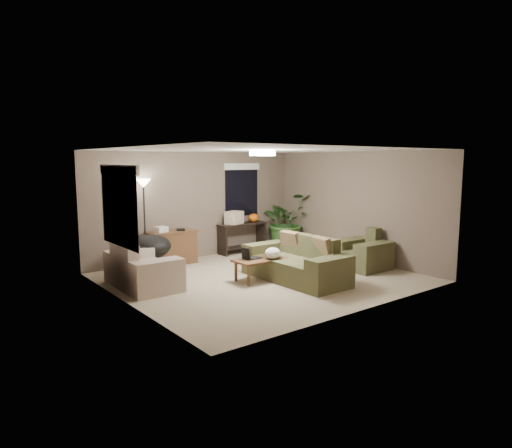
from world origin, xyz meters
TOP-DOWN VIEW (x-y plane):
  - room_shell at (0.00, 0.00)m, footprint 5.50×5.50m
  - main_sofa at (0.43, -0.53)m, footprint 0.95×2.20m
  - throw_pillows at (0.68, -0.53)m, footprint 0.31×1.37m
  - loveseat at (-2.16, 0.82)m, footprint 0.90×1.60m
  - armchair at (2.20, -0.69)m, footprint 0.95×1.00m
  - coffee_table at (-0.15, -0.11)m, footprint 1.00×0.55m
  - laptop at (-0.32, -0.01)m, footprint 0.37×0.24m
  - plastic_bag at (0.05, -0.26)m, footprint 0.38×0.36m
  - desk at (-0.85, 2.16)m, footprint 1.10×0.50m
  - desk_papers at (-1.01, 2.15)m, footprint 0.72×0.31m
  - console_table at (1.16, 2.26)m, footprint 1.30×0.40m
  - pumpkin at (1.51, 2.26)m, footprint 0.30×0.30m
  - cardboard_box at (0.91, 2.26)m, footprint 0.50×0.44m
  - papasan_chair at (-1.58, 1.76)m, footprint 1.13×1.13m
  - floor_lamp at (-1.45, 2.22)m, footprint 0.32×0.32m
  - ceiling_fixture at (0.00, 0.00)m, footprint 0.50×0.50m
  - houseplant at (2.37, 2.00)m, footprint 1.32×1.47m
  - cat_scratching_post at (2.34, 1.21)m, footprint 0.32×0.32m
  - window_left at (-2.73, 0.30)m, footprint 0.05×1.56m
  - window_back at (1.30, 2.48)m, footprint 1.06×0.05m

SIDE VIEW (x-z plane):
  - cat_scratching_post at x=2.34m, z-range -0.04..0.46m
  - main_sofa at x=0.43m, z-range -0.13..0.72m
  - loveseat at x=-2.16m, z-range -0.13..0.72m
  - armchair at x=2.20m, z-range -0.13..0.72m
  - coffee_table at x=-0.15m, z-range 0.15..0.57m
  - desk at x=-0.85m, z-range 0.00..0.75m
  - console_table at x=1.16m, z-range 0.06..0.81m
  - papasan_chair at x=-1.58m, z-range 0.07..0.86m
  - laptop at x=-0.32m, z-range 0.36..0.60m
  - plastic_bag at x=0.05m, z-range 0.42..0.64m
  - houseplant at x=2.37m, z-range 0.00..1.14m
  - throw_pillows at x=0.68m, z-range 0.42..0.88m
  - desk_papers at x=-1.01m, z-range 0.74..0.86m
  - pumpkin at x=1.51m, z-range 0.75..0.96m
  - cardboard_box at x=0.91m, z-range 0.75..1.06m
  - room_shell at x=0.00m, z-range -1.50..4.00m
  - floor_lamp at x=-1.45m, z-range 0.64..2.55m
  - window_left at x=-2.73m, z-range 1.12..2.45m
  - window_back at x=1.30m, z-range 1.12..2.45m
  - ceiling_fixture at x=0.00m, z-range 2.39..2.49m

